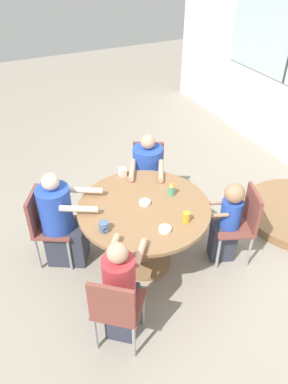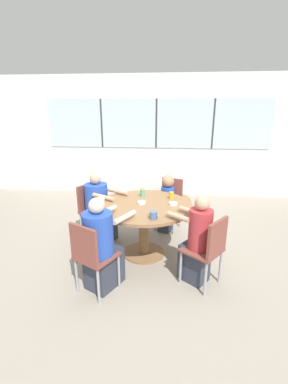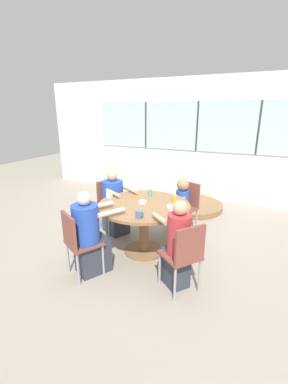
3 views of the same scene
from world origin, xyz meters
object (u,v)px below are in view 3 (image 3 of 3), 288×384
object	(u,v)px
person_toddler	(181,208)
bowl_cereal	(142,202)
person_man_blue_shirt	(90,237)
coffee_mug	(139,214)
chair_for_man_blue_shirt	(77,239)
chair_for_man_teal_shirt	(109,201)
person_man_teal_shirt	(114,206)
bowl_white_shallow	(171,207)
folded_table_stack	(191,206)
sippy_cup	(150,192)
chair_for_woman_green_shirt	(185,253)
person_woman_green_shirt	(177,248)
juice_glass	(175,199)
milk_carton_small	(109,195)
chair_for_toddler	(187,203)

from	to	relation	value
person_toddler	bowl_cereal	bearing A→B (deg)	87.03
person_man_blue_shirt	coffee_mug	distance (m)	0.72
chair_for_man_blue_shirt	chair_for_man_teal_shirt	distance (m)	1.46
person_man_teal_shirt	person_man_blue_shirt	bearing A→B (deg)	44.70
person_man_blue_shirt	person_man_teal_shirt	size ratio (longest dim) A/B	1.03
bowl_white_shallow	folded_table_stack	size ratio (longest dim) A/B	0.09
person_man_teal_shirt	coffee_mug	distance (m)	1.33
chair_for_man_blue_shirt	person_man_blue_shirt	size ratio (longest dim) A/B	0.78
person_man_teal_shirt	sippy_cup	distance (m)	0.80
chair_for_woman_green_shirt	bowl_cereal	size ratio (longest dim) A/B	7.61
chair_for_man_teal_shirt	person_woman_green_shirt	distance (m)	1.91
sippy_cup	chair_for_woman_green_shirt	bearing A→B (deg)	-48.45
juice_glass	milk_carton_small	xyz separation A→B (m)	(-0.98, -0.24, -0.00)
chair_for_woman_green_shirt	coffee_mug	distance (m)	0.73
coffee_mug	sippy_cup	world-z (taller)	sippy_cup
chair_for_man_teal_shirt	milk_carton_small	distance (m)	0.64
coffee_mug	chair_for_man_teal_shirt	bearing A→B (deg)	138.00
person_toddler	chair_for_man_teal_shirt	bearing A→B (deg)	35.85
folded_table_stack	bowl_white_shallow	bearing A→B (deg)	-83.07
milk_carton_small	bowl_white_shallow	size ratio (longest dim) A/B	0.83
chair_for_toddler	sippy_cup	bearing A→B (deg)	76.98
chair_for_man_blue_shirt	folded_table_stack	bearing A→B (deg)	106.36
person_man_blue_shirt	person_man_teal_shirt	world-z (taller)	person_man_blue_shirt
chair_for_man_teal_shirt	bowl_cereal	bearing A→B (deg)	90.33
coffee_mug	bowl_white_shallow	distance (m)	0.56
chair_for_man_blue_shirt	coffee_mug	size ratio (longest dim) A/B	9.01
chair_for_woman_green_shirt	person_man_teal_shirt	size ratio (longest dim) A/B	0.81
person_toddler	bowl_white_shallow	bearing A→B (deg)	117.03
chair_for_man_teal_shirt	chair_for_toddler	xyz separation A→B (m)	(1.28, 0.48, 0.00)
person_toddler	juice_glass	bearing A→B (deg)	117.30
person_man_blue_shirt	coffee_mug	bearing A→B (deg)	54.48
chair_for_toddler	person_toddler	size ratio (longest dim) A/B	0.89
chair_for_toddler	juice_glass	size ratio (longest dim) A/B	8.19
sippy_cup	bowl_cereal	xyz separation A→B (m)	(0.02, -0.31, -0.06)
person_man_blue_shirt	bowl_cereal	world-z (taller)	person_man_blue_shirt
chair_for_man_blue_shirt	chair_for_man_teal_shirt	bearing A→B (deg)	135.19
chair_for_toddler	coffee_mug	xyz separation A→B (m)	(-0.20, -1.45, 0.29)
bowl_white_shallow	bowl_cereal	world-z (taller)	same
juice_glass	bowl_white_shallow	distance (m)	0.24
person_woman_green_shirt	milk_carton_small	size ratio (longest dim) A/B	11.30
folded_table_stack	chair_for_woman_green_shirt	bearing A→B (deg)	-76.32
chair_for_man_teal_shirt	person_woman_green_shirt	xyz separation A→B (m)	(1.60, -1.03, -0.02)
person_woman_green_shirt	person_toddler	bearing A→B (deg)	53.77
chair_for_toddler	person_man_blue_shirt	xyz separation A→B (m)	(-0.78, -1.74, -0.03)
person_man_teal_shirt	bowl_white_shallow	world-z (taller)	person_man_teal_shirt
person_woman_green_shirt	bowl_cereal	world-z (taller)	person_woman_green_shirt
juice_glass	person_man_blue_shirt	bearing A→B (deg)	-127.62
coffee_mug	chair_for_man_blue_shirt	bearing A→B (deg)	-146.80
juice_glass	milk_carton_small	distance (m)	1.01
chair_for_man_blue_shirt	person_woman_green_shirt	size ratio (longest dim) A/B	0.79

